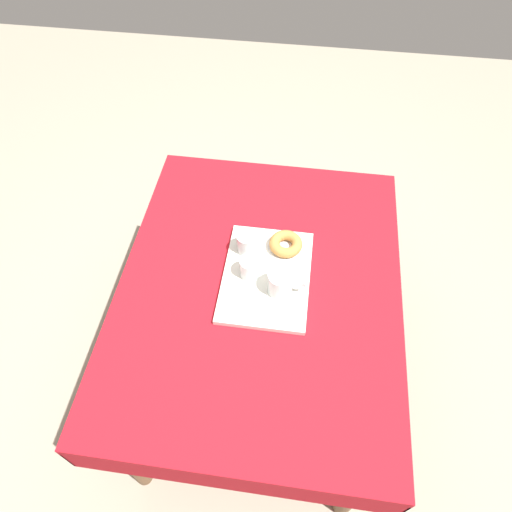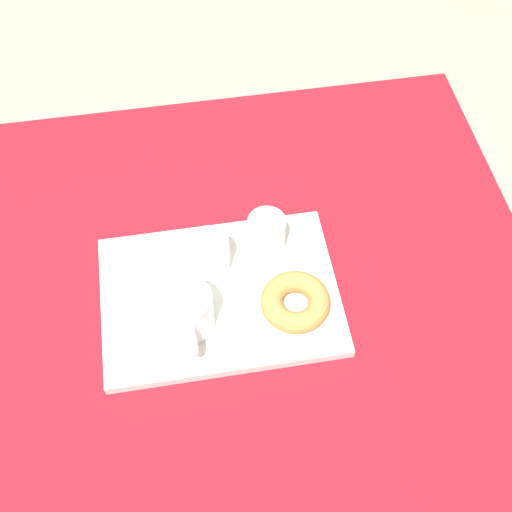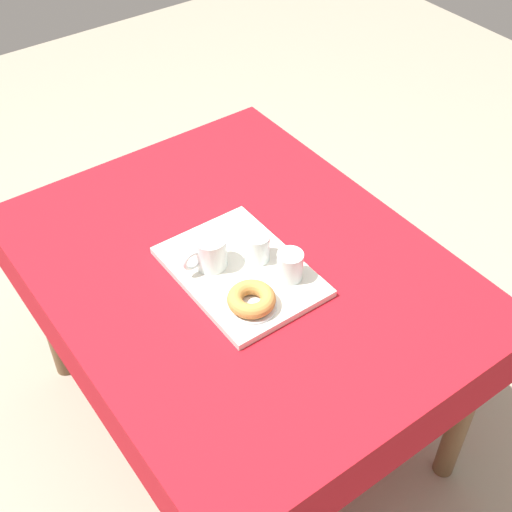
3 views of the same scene
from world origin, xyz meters
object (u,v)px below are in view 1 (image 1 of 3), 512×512
(sugar_donut_left, at_px, (286,244))
(dining_table, at_px, (259,299))
(donut_plate_left, at_px, (285,248))
(tea_mug_left, at_px, (281,283))
(serving_tray, at_px, (266,276))
(water_glass_near, at_px, (250,268))
(water_glass_far, at_px, (247,244))

(sugar_donut_left, bearing_deg, dining_table, -24.85)
(donut_plate_left, bearing_deg, tea_mug_left, 0.17)
(dining_table, xyz_separation_m, donut_plate_left, (-0.16, 0.07, 0.11))
(serving_tray, xyz_separation_m, tea_mug_left, (0.06, 0.06, 0.05))
(serving_tray, bearing_deg, dining_table, -29.65)
(water_glass_near, xyz_separation_m, sugar_donut_left, (-0.13, 0.11, -0.01))
(tea_mug_left, bearing_deg, dining_table, -107.22)
(water_glass_far, bearing_deg, serving_tray, 40.88)
(serving_tray, distance_m, water_glass_near, 0.07)
(dining_table, distance_m, donut_plate_left, 0.21)
(dining_table, height_order, tea_mug_left, tea_mug_left)
(donut_plate_left, bearing_deg, dining_table, -24.85)
(water_glass_near, bearing_deg, tea_mug_left, 65.77)
(water_glass_near, height_order, water_glass_far, same)
(dining_table, xyz_separation_m, serving_tray, (-0.04, 0.02, 0.10))
(dining_table, bearing_deg, water_glass_far, -153.85)
(dining_table, relative_size, donut_plate_left, 9.86)
(water_glass_near, bearing_deg, dining_table, 54.28)
(tea_mug_left, distance_m, water_glass_near, 0.13)
(water_glass_far, bearing_deg, tea_mug_left, 41.82)
(dining_table, xyz_separation_m, tea_mug_left, (0.02, 0.08, 0.15))
(tea_mug_left, xyz_separation_m, donut_plate_left, (-0.18, -0.00, -0.04))
(dining_table, relative_size, tea_mug_left, 9.71)
(donut_plate_left, relative_size, sugar_donut_left, 1.05)
(serving_tray, height_order, water_glass_far, water_glass_far)
(water_glass_near, bearing_deg, donut_plate_left, 139.45)
(water_glass_far, distance_m, sugar_donut_left, 0.14)
(dining_table, bearing_deg, water_glass_near, -125.72)
(tea_mug_left, height_order, water_glass_near, tea_mug_left)
(dining_table, distance_m, water_glass_far, 0.21)
(tea_mug_left, xyz_separation_m, water_glass_far, (-0.16, -0.14, -0.01))
(dining_table, height_order, water_glass_far, water_glass_far)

